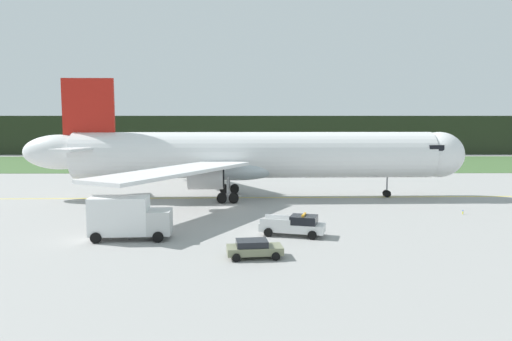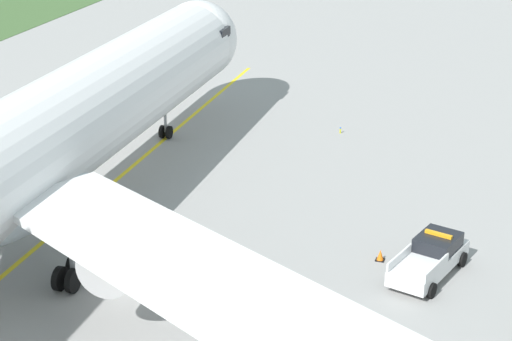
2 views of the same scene
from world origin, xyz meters
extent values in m
plane|color=gray|center=(0.00, 0.00, 0.00)|extent=(320.00, 320.00, 0.00)
cube|color=#3F5E32|center=(0.00, 53.48, 0.02)|extent=(320.00, 38.98, 0.04)
cube|color=#242F1C|center=(0.00, 83.20, 5.37)|extent=(288.00, 6.32, 10.74)
cube|color=yellow|center=(3.17, 6.83, 0.00)|extent=(71.61, 1.94, 0.01)
cylinder|color=silver|center=(3.17, 6.83, 5.44)|extent=(44.89, 6.80, 5.77)
ellipsoid|color=silver|center=(26.70, 7.37, 5.44)|extent=(6.48, 5.91, 5.77)
ellipsoid|color=silver|center=(-20.93, 6.27, 5.87)|extent=(9.33, 4.54, 4.33)
ellipsoid|color=silver|center=(0.94, 6.77, 3.85)|extent=(11.99, 6.33, 3.17)
cube|color=black|center=(25.35, 7.33, 6.45)|extent=(1.93, 5.52, 0.70)
cube|color=silver|center=(-5.38, 18.50, 4.72)|extent=(15.58, 21.17, 0.35)
cylinder|color=#A4A4A4|center=(-2.56, 14.35, 3.51)|extent=(3.91, 2.64, 2.55)
cylinder|color=black|center=(-0.58, 14.40, 3.51)|extent=(0.17, 2.35, 2.35)
cube|color=silver|center=(-4.84, -5.23, 4.72)|extent=(14.85, 21.43, 0.35)
cylinder|color=#A4A4A4|center=(-2.21, -0.95, 3.51)|extent=(3.91, 2.64, 2.55)
cylinder|color=black|center=(-0.23, -0.91, 3.51)|extent=(0.17, 2.35, 2.35)
cube|color=#AF1B12|center=(-17.30, 6.36, 10.77)|extent=(6.36, 0.59, 8.35)
cube|color=silver|center=(-17.87, 9.67, 6.45)|extent=(4.83, 6.86, 0.28)
cube|color=silver|center=(-17.72, 3.02, 6.45)|extent=(4.60, 6.82, 0.28)
cylinder|color=gray|center=(20.18, 7.22, 1.73)|extent=(0.20, 0.20, 2.55)
cylinder|color=black|center=(20.17, 7.48, 0.45)|extent=(0.90, 0.24, 0.90)
cylinder|color=black|center=(20.19, 6.96, 0.45)|extent=(0.90, 0.24, 0.90)
cylinder|color=gray|center=(-0.15, 10.50, 1.88)|extent=(0.28, 0.28, 2.55)
cylinder|color=black|center=(0.56, 10.17, 0.60)|extent=(1.21, 0.33, 1.20)
cylinder|color=black|center=(0.54, 10.87, 0.60)|extent=(1.21, 0.33, 1.20)
cylinder|color=black|center=(-0.84, 10.14, 0.60)|extent=(1.21, 0.33, 1.20)
cylinder|color=black|center=(-0.86, 10.84, 0.60)|extent=(1.21, 0.33, 1.20)
cylinder|color=gray|center=(0.02, 3.00, 1.88)|extent=(0.28, 0.28, 2.55)
cylinder|color=black|center=(0.71, 3.37, 0.60)|extent=(1.21, 0.33, 1.20)
cylinder|color=black|center=(0.73, 2.67, 0.60)|extent=(1.21, 0.33, 1.20)
cylinder|color=black|center=(-0.69, 3.34, 0.60)|extent=(1.21, 0.33, 1.20)
cylinder|color=black|center=(-0.67, 2.64, 0.60)|extent=(1.21, 0.33, 1.20)
cube|color=silver|center=(6.39, -13.09, 0.73)|extent=(5.85, 3.40, 0.70)
cube|color=black|center=(7.35, -13.36, 1.43)|extent=(2.62, 2.36, 0.70)
cube|color=silver|center=(5.37, -11.82, 1.31)|extent=(2.58, 0.80, 0.45)
cube|color=silver|center=(4.86, -13.65, 1.31)|extent=(2.58, 0.80, 0.45)
cube|color=orange|center=(7.35, -13.36, 1.86)|extent=(0.57, 1.40, 0.16)
cylinder|color=black|center=(8.47, -12.61, 0.38)|extent=(0.80, 0.43, 0.76)
cylinder|color=black|center=(7.93, -14.58, 0.38)|extent=(0.80, 0.43, 0.76)
cylinder|color=black|center=(4.86, -11.60, 0.38)|extent=(0.80, 0.43, 0.76)
cylinder|color=black|center=(4.31, -13.57, 0.38)|extent=(0.80, 0.43, 0.76)
cube|color=silver|center=(-4.78, -14.16, 1.45)|extent=(2.02, 2.50, 2.00)
cube|color=white|center=(-8.09, -14.34, 2.02)|extent=(4.85, 2.64, 3.14)
cylinder|color=#99999E|center=(-7.14, -14.29, 0.36)|extent=(0.77, 0.14, 1.04)
cylinder|color=#99999E|center=(-9.03, -14.39, 0.36)|extent=(0.77, 0.14, 1.04)
cylinder|color=black|center=(-4.84, -12.97, 0.45)|extent=(0.91, 0.31, 0.90)
cylinder|color=black|center=(-4.71, -15.36, 0.45)|extent=(0.91, 0.31, 0.90)
cylinder|color=black|center=(-9.80, -13.22, 0.45)|extent=(0.91, 0.31, 0.90)
cylinder|color=black|center=(-9.68, -15.62, 0.45)|extent=(0.91, 0.31, 0.90)
cube|color=#727558|center=(3.12, -19.70, 0.57)|extent=(4.19, 2.28, 0.55)
cube|color=black|center=(2.92, -19.72, 1.08)|extent=(2.41, 1.85, 0.45)
cylinder|color=black|center=(4.40, -18.61, 0.30)|extent=(0.62, 0.25, 0.60)
cylinder|color=black|center=(4.61, -20.46, 0.30)|extent=(0.62, 0.25, 0.60)
cylinder|color=black|center=(1.62, -18.93, 0.30)|extent=(0.62, 0.25, 0.60)
cylinder|color=black|center=(1.83, -20.78, 0.30)|extent=(0.62, 0.25, 0.60)
cube|color=black|center=(7.21, -10.55, 0.01)|extent=(0.46, 0.46, 0.03)
cone|color=orange|center=(7.21, -10.55, 0.31)|extent=(0.35, 0.35, 0.55)
cylinder|color=yellow|center=(25.08, -4.06, 0.17)|extent=(0.10, 0.10, 0.34)
sphere|color=blue|center=(25.08, -4.06, 0.39)|extent=(0.12, 0.12, 0.12)
camera|label=1|loc=(2.96, -53.75, 10.04)|focal=33.86mm
camera|label=2|loc=(-32.87, -17.56, 21.46)|focal=62.41mm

